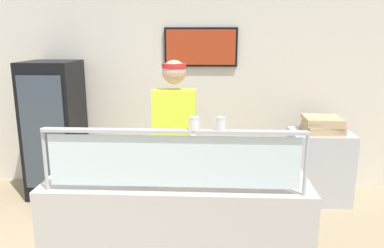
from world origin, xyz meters
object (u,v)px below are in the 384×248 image
at_px(worker_figure, 175,144).
at_px(pizza_box_stack, 323,125).
at_px(parmesan_shaker, 194,124).
at_px(pizza_tray, 149,173).
at_px(pizza_server, 147,171).
at_px(pepper_flake_shaker, 221,125).
at_px(drink_fridge, 55,129).

distance_m(worker_figure, pizza_box_stack, 1.97).
distance_m(parmesan_shaker, worker_figure, 1.06).
xyz_separation_m(pizza_tray, pizza_server, (-0.01, -0.02, 0.02)).
distance_m(pizza_tray, pizza_box_stack, 2.49).
relative_size(parmesan_shaker, pepper_flake_shaker, 1.00).
bearing_deg(pepper_flake_shaker, pizza_box_stack, 58.67).
relative_size(pizza_tray, parmesan_shaker, 5.31).
bearing_deg(parmesan_shaker, drink_fridge, 130.84).
bearing_deg(pepper_flake_shaker, pizza_server, 151.05).
bearing_deg(pizza_tray, parmesan_shaker, -41.84).
distance_m(pepper_flake_shaker, worker_figure, 1.11).
xyz_separation_m(parmesan_shaker, pizza_box_stack, (1.42, 2.06, -0.47)).
xyz_separation_m(pizza_server, parmesan_shaker, (0.36, -0.29, 0.43)).
xyz_separation_m(pizza_tray, parmesan_shaker, (0.35, -0.31, 0.45)).
bearing_deg(worker_figure, parmesan_shaker, -77.43).
bearing_deg(pepper_flake_shaker, worker_figure, 111.79).
relative_size(pizza_tray, drink_fridge, 0.27).
relative_size(parmesan_shaker, worker_figure, 0.05).
relative_size(pepper_flake_shaker, worker_figure, 0.05).
bearing_deg(pizza_server, drink_fridge, 141.51).
relative_size(pizza_server, parmesan_shaker, 3.29).
bearing_deg(worker_figure, drink_fridge, 144.50).
bearing_deg(pizza_box_stack, parmesan_shaker, -124.65).
bearing_deg(pepper_flake_shaker, pizza_tray, 148.86).
bearing_deg(parmesan_shaker, pepper_flake_shaker, 0.00).
relative_size(pizza_tray, pepper_flake_shaker, 5.29).
bearing_deg(pizza_server, pizza_box_stack, 57.34).
relative_size(pizza_server, drink_fridge, 0.17).
distance_m(parmesan_shaker, pizza_box_stack, 2.55).
distance_m(pizza_tray, parmesan_shaker, 0.65).
height_order(drink_fridge, pizza_box_stack, drink_fridge).
bearing_deg(parmesan_shaker, pizza_box_stack, 55.35).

